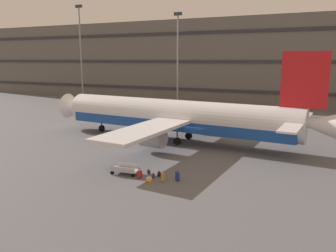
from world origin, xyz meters
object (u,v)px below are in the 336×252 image
baggage_cart (125,169)px  suitcase_large (149,181)px  backpack_red (153,176)px  backpack_small (159,174)px  suitcase_teal (140,174)px  backpack_laid_flat (149,172)px  suitcase_upright (177,176)px  airliner (177,117)px  suitcase_black (163,177)px

baggage_cart → suitcase_large: bearing=-17.3°
backpack_red → backpack_small: backpack_small is taller
suitcase_large → baggage_cart: size_ratio=0.22×
suitcase_teal → baggage_cart: 1.88m
suitcase_teal → backpack_red: (1.08, 0.53, -0.15)m
suitcase_large → backpack_laid_flat: bearing=118.7°
suitcase_large → suitcase_upright: bearing=33.3°
backpack_small → backpack_laid_flat: size_ratio=1.05×
backpack_small → baggage_cart: baggage_cart is taller
airliner → backpack_small: (3.76, -13.05, -2.95)m
suitcase_teal → suitcase_large: suitcase_teal is taller
airliner → suitcase_upright: bearing=-67.0°
backpack_red → backpack_small: 0.64m
backpack_small → baggage_cart: 3.23m
suitcase_teal → backpack_small: 1.74m
suitcase_black → backpack_red: size_ratio=1.71×
suitcase_large → baggage_cart: baggage_cart is taller
backpack_small → baggage_cart: bearing=-168.5°
suitcase_black → suitcase_large: size_ratio=1.18×
airliner → suitcase_teal: bearing=-80.3°
airliner → suitcase_upright: size_ratio=41.57×
suitcase_teal → suitcase_large: size_ratio=1.20×
airliner → baggage_cart: airliner is taller
backpack_red → suitcase_black: bearing=-18.7°
suitcase_upright → backpack_small: (-1.90, 0.24, -0.17)m
backpack_red → backpack_laid_flat: backpack_laid_flat is taller
backpack_red → baggage_cart: (-2.90, -0.06, 0.20)m
suitcase_black → backpack_red: (-1.10, 0.37, -0.17)m
airliner → backpack_small: 13.90m
airliner → backpack_red: (3.50, -13.63, -2.98)m
airliner → suitcase_black: size_ratio=43.79×
backpack_laid_flat → airliner: bearing=101.7°
suitcase_large → suitcase_black: bearing=32.7°
airliner → backpack_laid_flat: (2.67, -12.90, -2.97)m
suitcase_upright → backpack_laid_flat: (-2.99, 0.39, -0.18)m
suitcase_upright → backpack_small: suitcase_upright is taller
suitcase_teal → suitcase_upright: size_ratio=0.96×
suitcase_upright → backpack_laid_flat: 3.02m
suitcase_black → suitcase_upright: size_ratio=0.95×
suitcase_large → backpack_red: (-0.12, 1.00, 0.11)m
suitcase_black → backpack_small: 1.27m
suitcase_black → suitcase_large: (-0.98, -0.63, -0.28)m
airliner → backpack_laid_flat: size_ratio=71.69×
suitcase_black → suitcase_large: suitcase_black is taller
suitcase_black → backpack_laid_flat: bearing=150.2°
airliner → suitcase_upright: airliner is taller
suitcase_teal → baggage_cart: (-1.82, 0.46, 0.06)m
suitcase_black → suitcase_large: 1.20m
suitcase_upright → suitcase_large: bearing=-146.7°
suitcase_teal → suitcase_black: (2.17, 0.15, 0.02)m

